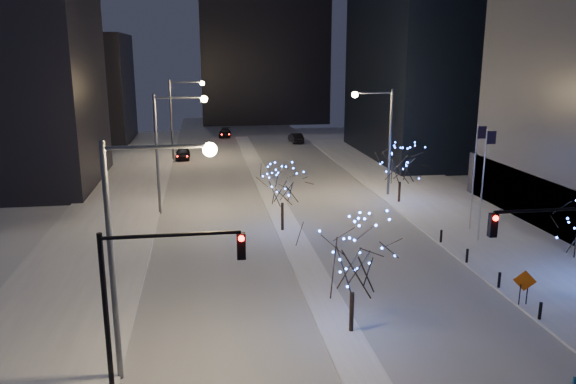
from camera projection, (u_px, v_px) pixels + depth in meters
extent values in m
plane|color=silver|center=(366.00, 384.00, 22.95)|extent=(160.00, 160.00, 0.00)
cube|color=silver|center=(267.00, 188.00, 56.52)|extent=(20.00, 130.00, 0.02)
cube|color=white|center=(273.00, 199.00, 51.71)|extent=(2.00, 80.00, 0.15)
cube|color=white|center=(477.00, 224.00, 44.34)|extent=(10.00, 90.00, 0.15)
cube|color=white|center=(97.00, 242.00, 40.04)|extent=(8.00, 90.00, 0.15)
cube|color=black|center=(68.00, 89.00, 84.32)|extent=(18.00, 16.00, 16.00)
cube|color=black|center=(262.00, 11.00, 107.05)|extent=(24.00, 14.00, 42.00)
cylinder|color=#595E66|center=(112.00, 266.00, 22.18)|extent=(0.24, 0.24, 10.00)
cylinder|color=#595E66|center=(157.00, 147.00, 21.35)|extent=(4.00, 0.16, 0.16)
sphere|color=#FFC17F|center=(210.00, 150.00, 21.68)|extent=(0.56, 0.56, 0.56)
cylinder|color=#595E66|center=(157.00, 155.00, 46.17)|extent=(0.24, 0.24, 10.00)
cylinder|color=#595E66|center=(179.00, 97.00, 45.33)|extent=(4.00, 0.16, 0.16)
sphere|color=#FFC17F|center=(204.00, 99.00, 45.66)|extent=(0.56, 0.56, 0.56)
cylinder|color=#595E66|center=(171.00, 121.00, 70.15)|extent=(0.24, 0.24, 10.00)
cylinder|color=#595E66|center=(186.00, 82.00, 69.31)|extent=(4.00, 0.16, 0.16)
sphere|color=#FFC17F|center=(202.00, 83.00, 69.65)|extent=(0.56, 0.56, 0.56)
cylinder|color=#595E66|center=(390.00, 144.00, 52.16)|extent=(0.24, 0.24, 10.00)
cylinder|color=#595E66|center=(374.00, 93.00, 50.77)|extent=(3.50, 0.16, 0.16)
sphere|color=#FFC17F|center=(355.00, 95.00, 50.54)|extent=(0.56, 0.56, 0.56)
cylinder|color=black|center=(107.00, 324.00, 20.62)|extent=(0.20, 0.20, 7.00)
cylinder|color=black|center=(172.00, 235.00, 20.20)|extent=(5.00, 0.14, 0.14)
cube|color=black|center=(241.00, 246.00, 20.70)|extent=(0.32, 0.28, 1.00)
sphere|color=#FF0C05|center=(241.00, 239.00, 20.45)|extent=(0.22, 0.22, 0.22)
cylinder|color=black|center=(550.00, 210.00, 23.46)|extent=(5.00, 0.14, 0.14)
cube|color=black|center=(493.00, 225.00, 23.22)|extent=(0.32, 0.28, 1.00)
sphere|color=#FF0C05|center=(496.00, 218.00, 22.96)|extent=(0.22, 0.22, 0.22)
cylinder|color=silver|center=(482.00, 186.00, 39.23)|extent=(0.10, 0.10, 8.00)
cube|color=black|center=(491.00, 138.00, 38.46)|extent=(0.70, 0.03, 0.90)
cylinder|color=silver|center=(474.00, 178.00, 41.71)|extent=(0.10, 0.10, 8.00)
cube|color=black|center=(482.00, 132.00, 40.95)|extent=(0.70, 0.03, 0.90)
cylinder|color=black|center=(540.00, 311.00, 28.15)|extent=(0.16, 0.16, 0.90)
cylinder|color=black|center=(499.00, 280.00, 31.99)|extent=(0.16, 0.16, 0.90)
cylinder|color=black|center=(467.00, 256.00, 35.83)|extent=(0.16, 0.16, 0.90)
cylinder|color=black|center=(441.00, 236.00, 39.67)|extent=(0.16, 0.16, 0.90)
imported|color=black|center=(183.00, 153.00, 71.77)|extent=(1.81, 4.39, 1.49)
imported|color=black|center=(296.00, 138.00, 84.92)|extent=(1.83, 4.50, 1.45)
imported|color=black|center=(225.00, 133.00, 90.61)|extent=(2.26, 4.68, 1.31)
cylinder|color=black|center=(352.00, 312.00, 26.86)|extent=(0.22, 0.22, 1.97)
cylinder|color=black|center=(282.00, 216.00, 42.29)|extent=(0.22, 0.22, 2.12)
cylinder|color=black|center=(399.00, 192.00, 50.44)|extent=(0.22, 0.22, 1.82)
cylinder|color=black|center=(520.00, 295.00, 29.76)|extent=(0.06, 0.06, 1.14)
cylinder|color=black|center=(527.00, 294.00, 29.82)|extent=(0.06, 0.06, 1.14)
cube|color=#D75A0B|center=(525.00, 281.00, 29.60)|extent=(1.10, 0.50, 1.17)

